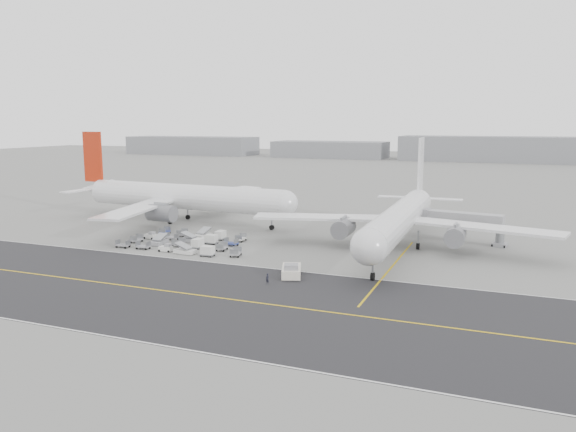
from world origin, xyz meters
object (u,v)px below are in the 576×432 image
at_px(pushback_tug, 291,271).
at_px(jet_bridge, 464,221).
at_px(airliner_b, 400,218).
at_px(ground_crew_a, 267,279).
at_px(airliner_a, 180,196).

distance_m(pushback_tug, jet_bridge, 39.80).
distance_m(airliner_b, pushback_tug, 27.08).
bearing_deg(pushback_tug, jet_bridge, 37.69).
bearing_deg(airliner_b, pushback_tug, -115.44).
height_order(airliner_b, ground_crew_a, airliner_b).
xyz_separation_m(jet_bridge, ground_crew_a, (-22.88, -38.42, -3.30)).
bearing_deg(airliner_a, ground_crew_a, -131.73).
height_order(jet_bridge, ground_crew_a, jet_bridge).
bearing_deg(airliner_a, pushback_tug, -126.56).
bearing_deg(jet_bridge, airliner_a, -170.29).
distance_m(airliner_b, jet_bridge, 13.75).
bearing_deg(ground_crew_a, airliner_a, 159.71).
relative_size(airliner_b, ground_crew_a, 35.06).
relative_size(jet_bridge, ground_crew_a, 10.04).
distance_m(pushback_tug, ground_crew_a, 5.19).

